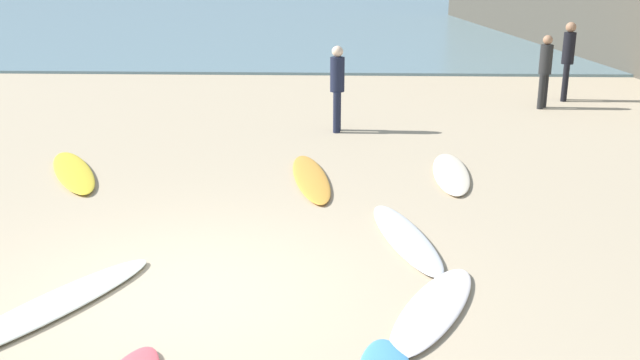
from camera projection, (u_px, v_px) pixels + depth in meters
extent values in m
plane|color=tan|center=(185.00, 297.00, 7.24)|extent=(120.00, 120.00, 0.00)
cube|color=slate|center=(318.00, 17.00, 39.64)|extent=(120.00, 40.00, 0.08)
ellipsoid|color=white|center=(434.00, 308.00, 6.94)|extent=(1.30, 2.06, 0.07)
ellipsoid|color=silver|center=(405.00, 237.00, 8.68)|extent=(1.01, 2.38, 0.08)
ellipsoid|color=yellow|center=(73.00, 172.00, 11.29)|extent=(1.67, 2.51, 0.09)
ellipsoid|color=gold|center=(311.00, 178.00, 11.01)|extent=(0.92, 2.59, 0.07)
ellipsoid|color=silver|center=(52.00, 306.00, 6.98)|extent=(1.69, 2.52, 0.08)
ellipsoid|color=beige|center=(451.00, 173.00, 11.23)|extent=(0.69, 2.31, 0.08)
cylinder|color=black|center=(545.00, 91.00, 16.14)|extent=(0.14, 0.14, 0.78)
cylinder|color=black|center=(541.00, 92.00, 15.99)|extent=(0.14, 0.14, 0.78)
cylinder|color=black|center=(546.00, 59.00, 15.85)|extent=(0.39, 0.39, 0.65)
sphere|color=#9E7051|center=(548.00, 40.00, 15.72)|extent=(0.21, 0.21, 0.21)
cylinder|color=#191E33|center=(337.00, 113.00, 13.84)|extent=(0.14, 0.14, 0.80)
cylinder|color=#191E33|center=(337.00, 111.00, 14.03)|extent=(0.14, 0.14, 0.80)
cylinder|color=#191E33|center=(337.00, 74.00, 13.71)|extent=(0.30, 0.30, 0.66)
sphere|color=beige|center=(338.00, 51.00, 13.58)|extent=(0.22, 0.22, 0.22)
cylinder|color=black|center=(565.00, 82.00, 16.98)|extent=(0.14, 0.14, 0.88)
cylinder|color=black|center=(565.00, 83.00, 16.80)|extent=(0.14, 0.14, 0.88)
cylinder|color=black|center=(569.00, 48.00, 16.65)|extent=(0.35, 0.35, 0.73)
sphere|color=#9E7051|center=(571.00, 27.00, 16.50)|extent=(0.24, 0.24, 0.24)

